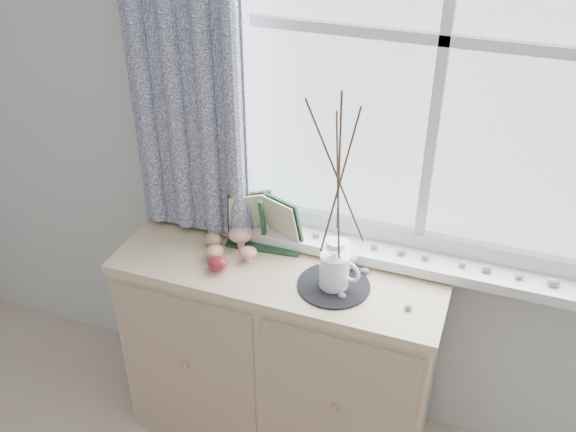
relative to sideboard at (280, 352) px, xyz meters
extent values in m
cube|color=silver|center=(0.15, 0.25, 0.87)|extent=(4.00, 0.04, 2.60)
cube|color=silver|center=(0.45, 0.25, 1.22)|extent=(1.30, 0.01, 1.40)
cube|color=white|center=(0.45, 0.17, 0.45)|extent=(1.45, 0.16, 0.04)
cube|color=#091134|center=(-0.37, 0.12, 1.25)|extent=(0.44, 0.06, 1.61)
cube|color=beige|center=(0.00, 0.01, -0.02)|extent=(1.17, 0.43, 0.81)
cube|color=beige|center=(0.00, 0.01, 0.41)|extent=(1.20, 0.45, 0.03)
cube|color=tan|center=(-0.29, -0.22, -0.02)|extent=(0.55, 0.01, 0.75)
cube|color=tan|center=(0.29, -0.22, -0.02)|extent=(0.55, 0.01, 0.75)
cylinder|color=beige|center=(-0.17, 0.06, 0.45)|extent=(0.03, 0.03, 0.06)
ellipsoid|color=#9F1305|center=(-0.17, 0.06, 0.48)|extent=(0.09, 0.09, 0.05)
cylinder|color=beige|center=(-0.11, -0.01, 0.44)|extent=(0.03, 0.03, 0.04)
ellipsoid|color=#9F1305|center=(-0.11, -0.01, 0.47)|extent=(0.06, 0.06, 0.03)
cylinder|color=beige|center=(-0.23, -0.02, 0.44)|extent=(0.02, 0.02, 0.03)
ellipsoid|color=#9F1305|center=(-0.23, -0.02, 0.46)|extent=(0.05, 0.05, 0.03)
ellipsoid|color=tan|center=(-0.23, -0.04, 0.46)|extent=(0.06, 0.05, 0.08)
ellipsoid|color=tan|center=(-0.27, 0.03, 0.46)|extent=(0.06, 0.05, 0.08)
ellipsoid|color=maroon|center=(-0.19, -0.10, 0.46)|extent=(0.06, 0.05, 0.08)
cylinder|color=black|center=(0.22, -0.04, 0.43)|extent=(0.25, 0.25, 0.01)
cylinder|color=white|center=(0.22, -0.04, 0.49)|extent=(0.13, 0.13, 0.12)
cone|color=white|center=(0.22, -0.04, 0.58)|extent=(0.10, 0.10, 0.04)
cylinder|color=white|center=(0.22, -0.04, 0.60)|extent=(0.06, 0.06, 0.03)
torus|color=white|center=(0.27, -0.04, 0.50)|extent=(0.08, 0.04, 0.08)
ellipsoid|color=#969799|center=(0.26, -0.09, 0.43)|extent=(0.03, 0.03, 0.02)
ellipsoid|color=#969799|center=(0.30, 0.07, 0.43)|extent=(0.03, 0.03, 0.02)
ellipsoid|color=#969799|center=(0.48, -0.07, 0.43)|extent=(0.03, 0.03, 0.02)
camera|label=1|loc=(0.66, -1.71, 1.81)|focal=40.00mm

